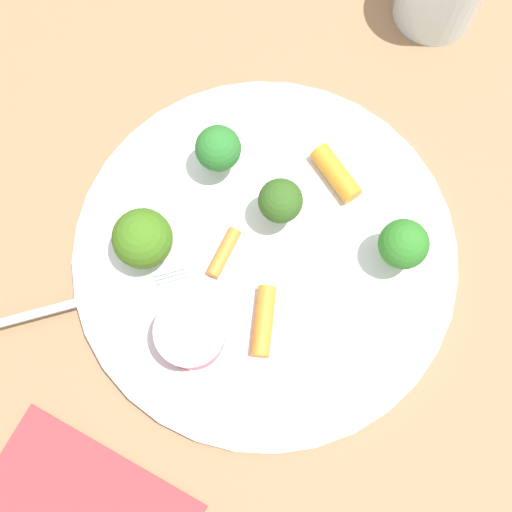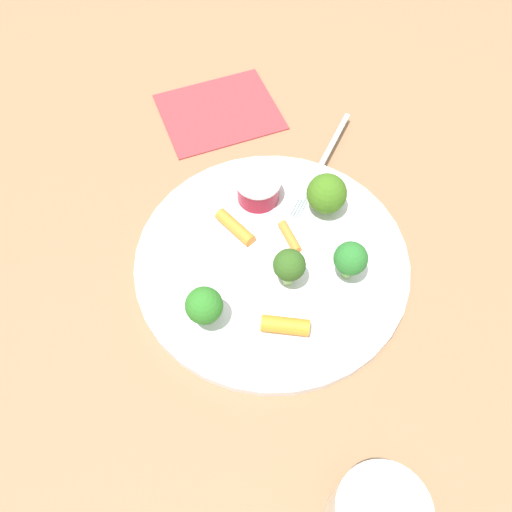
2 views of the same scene
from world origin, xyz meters
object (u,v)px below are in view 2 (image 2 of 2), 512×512
at_px(broccoli_floret_1, 289,266).
at_px(broccoli_floret_3, 327,194).
at_px(broccoli_floret_0, 351,259).
at_px(broccoli_floret_2, 204,306).
at_px(sauce_cup, 258,189).
at_px(napkin, 219,111).
at_px(plate, 272,261).
at_px(carrot_stick_2, 290,237).
at_px(fork, 321,164).
at_px(carrot_stick_1, 235,227).
at_px(carrot_stick_0, 285,325).

height_order(broccoli_floret_1, broccoli_floret_3, broccoli_floret_3).
xyz_separation_m(broccoli_floret_0, broccoli_floret_2, (0.16, -0.03, 0.00)).
bearing_deg(broccoli_floret_1, sauce_cup, -104.14).
relative_size(broccoli_floret_2, napkin, 0.35).
xyz_separation_m(plate, broccoli_floret_1, (-0.00, 0.03, 0.04)).
relative_size(plate, broccoli_floret_0, 5.93).
distance_m(sauce_cup, carrot_stick_2, 0.07).
bearing_deg(fork, carrot_stick_1, 13.76).
xyz_separation_m(broccoli_floret_3, carrot_stick_2, (0.06, 0.02, -0.02)).
distance_m(sauce_cup, broccoli_floret_1, 0.12).
distance_m(plate, broccoli_floret_3, 0.10).
relative_size(plate, carrot_stick_0, 6.21).
relative_size(carrot_stick_0, carrot_stick_1, 0.92).
bearing_deg(sauce_cup, carrot_stick_2, 90.51).
bearing_deg(carrot_stick_0, carrot_stick_1, -96.13).
bearing_deg(napkin, carrot_stick_1, 67.60).
bearing_deg(broccoli_floret_1, napkin, -102.37).
distance_m(broccoli_floret_1, fork, 0.18).
relative_size(broccoli_floret_3, carrot_stick_1, 0.98).
relative_size(carrot_stick_0, napkin, 0.32).
distance_m(carrot_stick_1, carrot_stick_2, 0.06).
relative_size(broccoli_floret_2, broccoli_floret_3, 1.02).
height_order(broccoli_floret_1, broccoli_floret_2, broccoli_floret_2).
bearing_deg(fork, carrot_stick_0, 47.17).
bearing_deg(plate, broccoli_floret_1, 90.55).
relative_size(sauce_cup, carrot_stick_2, 1.28).
bearing_deg(plate, broccoli_floret_2, 18.19).
height_order(plate, fork, fork).
bearing_deg(carrot_stick_2, sauce_cup, -89.49).
distance_m(broccoli_floret_1, broccoli_floret_2, 0.10).
xyz_separation_m(broccoli_floret_2, napkin, (-0.16, -0.29, -0.04)).
bearing_deg(carrot_stick_2, carrot_stick_0, 56.02).
bearing_deg(plate, carrot_stick_1, -71.54).
relative_size(broccoli_floret_2, carrot_stick_2, 1.30).
distance_m(broccoli_floret_0, broccoli_floret_2, 0.16).
distance_m(broccoli_floret_1, napkin, 0.30).
bearing_deg(broccoli_floret_0, broccoli_floret_3, -108.16).
distance_m(sauce_cup, broccoli_floret_0, 0.15).
distance_m(broccoli_floret_0, napkin, 0.32).
height_order(carrot_stick_0, carrot_stick_1, carrot_stick_0).
bearing_deg(broccoli_floret_1, broccoli_floret_3, -144.77).
relative_size(plate, carrot_stick_2, 7.44).
bearing_deg(carrot_stick_0, broccoli_floret_1, -124.76).
xyz_separation_m(broccoli_floret_1, napkin, (-0.06, -0.29, -0.04)).
bearing_deg(plate, broccoli_floret_0, 135.79).
relative_size(broccoli_floret_1, broccoli_floret_2, 0.96).
relative_size(broccoli_floret_3, carrot_stick_2, 1.27).
height_order(broccoli_floret_0, broccoli_floret_3, same).
xyz_separation_m(sauce_cup, napkin, (-0.03, -0.17, -0.03)).
height_order(plate, broccoli_floret_0, broccoli_floret_0).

